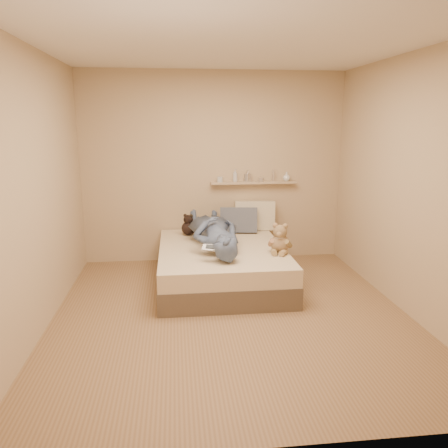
{
  "coord_description": "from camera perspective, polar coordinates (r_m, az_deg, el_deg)",
  "views": [
    {
      "loc": [
        -0.54,
        -4.11,
        1.93
      ],
      "look_at": [
        0.0,
        0.65,
        0.8
      ],
      "focal_mm": 35.0,
      "sensor_mm": 36.0,
      "label": 1
    }
  ],
  "objects": [
    {
      "name": "teddy_bear",
      "position": [
        5.04,
        7.31,
        -2.18
      ],
      "size": [
        0.28,
        0.29,
        0.36
      ],
      "color": "#9B7D55",
      "rests_on": "bed"
    },
    {
      "name": "person",
      "position": [
        5.29,
        -1.4,
        -0.86
      ],
      "size": [
        0.73,
        1.63,
        0.38
      ],
      "primitive_type": "imported",
      "rotation": [
        0.0,
        0.0,
        3.24
      ],
      "color": "#4D5B7A",
      "rests_on": "bed"
    },
    {
      "name": "shelf_bottles",
      "position": [
        6.1,
        4.25,
        6.18
      ],
      "size": [
        1.05,
        0.14,
        0.18
      ],
      "color": "silver",
      "rests_on": "wall_shelf"
    },
    {
      "name": "room",
      "position": [
        4.2,
        1.0,
        4.63
      ],
      "size": [
        3.8,
        3.8,
        3.8
      ],
      "color": "olive",
      "rests_on": "ground"
    },
    {
      "name": "wall_shelf",
      "position": [
        6.11,
        3.89,
        5.42
      ],
      "size": [
        1.2,
        0.12,
        0.03
      ],
      "primitive_type": "cube",
      "color": "tan",
      "rests_on": "wall_back"
    },
    {
      "name": "pillow_cream",
      "position": [
        6.11,
        4.04,
        1.13
      ],
      "size": [
        0.57,
        0.25,
        0.41
      ],
      "primitive_type": "cube",
      "rotation": [
        -0.08,
        0.0,
        -0.1
      ],
      "color": "beige",
      "rests_on": "bed"
    },
    {
      "name": "dark_plush",
      "position": [
        5.81,
        -4.66,
        -0.26
      ],
      "size": [
        0.19,
        0.19,
        0.29
      ],
      "color": "black",
      "rests_on": "bed"
    },
    {
      "name": "game_console",
      "position": [
        4.69,
        -1.79,
        -3.11
      ],
      "size": [
        0.19,
        0.14,
        0.06
      ],
      "color": "#AFB0B6",
      "rests_on": "bed"
    },
    {
      "name": "bed",
      "position": [
        5.35,
        -0.34,
        -5.33
      ],
      "size": [
        1.5,
        1.9,
        0.45
      ],
      "color": "brown",
      "rests_on": "floor"
    },
    {
      "name": "pillow_grey",
      "position": [
        5.94,
        1.93,
        0.52
      ],
      "size": [
        0.53,
        0.29,
        0.36
      ],
      "primitive_type": "cube",
      "rotation": [
        -0.24,
        0.0,
        -0.14
      ],
      "color": "#555C67",
      "rests_on": "bed"
    }
  ]
}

